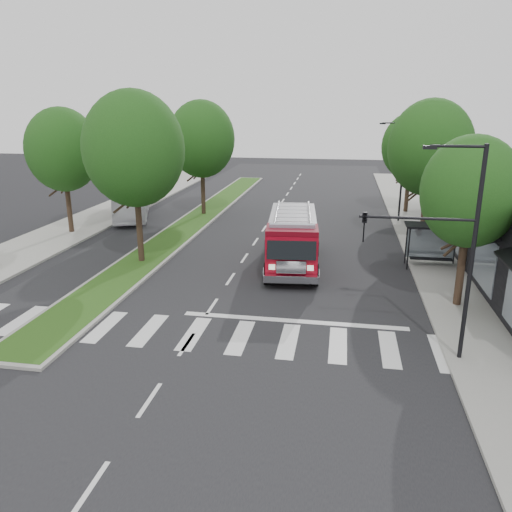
{
  "coord_description": "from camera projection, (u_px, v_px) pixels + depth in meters",
  "views": [
    {
      "loc": [
        5.87,
        -21.39,
        9.21
      ],
      "look_at": [
        1.66,
        2.73,
        1.8
      ],
      "focal_mm": 35.0,
      "sensor_mm": 36.0,
      "label": 1
    }
  ],
  "objects": [
    {
      "name": "ground",
      "position": [
        212.0,
        307.0,
        23.8
      ],
      "size": [
        140.0,
        140.0,
        0.0
      ],
      "primitive_type": "plane",
      "color": "black",
      "rests_on": "ground"
    },
    {
      "name": "sidewalk_right",
      "position": [
        447.0,
        258.0,
        31.15
      ],
      "size": [
        5.0,
        80.0,
        0.15
      ],
      "primitive_type": "cube",
      "color": "gray",
      "rests_on": "ground"
    },
    {
      "name": "sidewalk_left",
      "position": [
        51.0,
        239.0,
        35.59
      ],
      "size": [
        5.0,
        80.0,
        0.15
      ],
      "primitive_type": "cube",
      "color": "gray",
      "rests_on": "ground"
    },
    {
      "name": "median",
      "position": [
        197.0,
        219.0,
        41.74
      ],
      "size": [
        3.0,
        50.0,
        0.15
      ],
      "color": "gray",
      "rests_on": "ground"
    },
    {
      "name": "bus_shelter",
      "position": [
        433.0,
        234.0,
        29.05
      ],
      "size": [
        3.2,
        1.6,
        2.61
      ],
      "color": "black",
      "rests_on": "ground"
    },
    {
      "name": "tree_right_near",
      "position": [
        471.0,
        192.0,
        22.2
      ],
      "size": [
        4.4,
        4.4,
        8.05
      ],
      "color": "black",
      "rests_on": "ground"
    },
    {
      "name": "tree_right_mid",
      "position": [
        430.0,
        148.0,
        33.23
      ],
      "size": [
        5.6,
        5.6,
        9.72
      ],
      "color": "black",
      "rests_on": "ground"
    },
    {
      "name": "tree_right_far",
      "position": [
        411.0,
        146.0,
        42.85
      ],
      "size": [
        5.0,
        5.0,
        8.73
      ],
      "color": "black",
      "rests_on": "ground"
    },
    {
      "name": "tree_median_near",
      "position": [
        134.0,
        149.0,
        28.47
      ],
      "size": [
        5.8,
        5.8,
        10.16
      ],
      "color": "black",
      "rests_on": "ground"
    },
    {
      "name": "tree_median_far",
      "position": [
        201.0,
        139.0,
        41.77
      ],
      "size": [
        5.6,
        5.6,
        9.72
      ],
      "color": "black",
      "rests_on": "ground"
    },
    {
      "name": "tree_left_mid",
      "position": [
        63.0,
        150.0,
        35.63
      ],
      "size": [
        5.2,
        5.2,
        9.16
      ],
      "color": "black",
      "rests_on": "ground"
    },
    {
      "name": "streetlight_right_near",
      "position": [
        448.0,
        240.0,
        17.57
      ],
      "size": [
        4.08,
        0.22,
        8.0
      ],
      "color": "black",
      "rests_on": "ground"
    },
    {
      "name": "streetlight_right_far",
      "position": [
        401.0,
        167.0,
        39.66
      ],
      "size": [
        2.11,
        0.2,
        8.0
      ],
      "color": "black",
      "rests_on": "ground"
    },
    {
      "name": "fire_engine",
      "position": [
        292.0,
        239.0,
        29.72
      ],
      "size": [
        3.65,
        9.62,
        3.26
      ],
      "rotation": [
        0.0,
        0.0,
        0.09
      ],
      "color": "#620510",
      "rests_on": "ground"
    },
    {
      "name": "city_bus",
      "position": [
        132.0,
        199.0,
        43.05
      ],
      "size": [
        5.95,
        10.84,
        2.96
      ],
      "primitive_type": "imported",
      "rotation": [
        0.0,
        0.0,
        0.35
      ],
      "color": "silver",
      "rests_on": "ground"
    }
  ]
}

